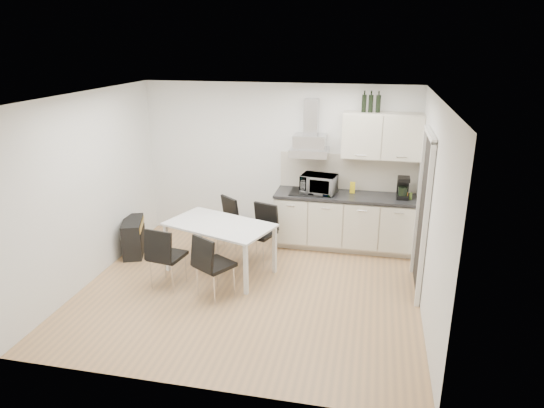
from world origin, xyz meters
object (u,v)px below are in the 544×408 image
(chair_far_left, at_px, (220,226))
(chair_near_right, at_px, (215,265))
(chair_far_right, at_px, (260,234))
(floor_speaker, at_px, (243,227))
(kitchenette, at_px, (348,199))
(dining_table, at_px, (220,229))
(guitar_amp, at_px, (134,237))
(chair_near_left, at_px, (168,256))

(chair_far_left, relative_size, chair_near_right, 1.00)
(chair_far_right, height_order, chair_near_right, same)
(floor_speaker, bearing_deg, kitchenette, 19.21)
(chair_far_left, relative_size, floor_speaker, 2.90)
(dining_table, height_order, guitar_amp, dining_table)
(chair_near_left, xyz_separation_m, chair_near_right, (0.72, -0.13, 0.00))
(chair_far_left, distance_m, guitar_amp, 1.38)
(kitchenette, relative_size, chair_far_right, 2.86)
(chair_far_left, bearing_deg, kitchenette, -124.73)
(chair_near_left, distance_m, guitar_amp, 1.33)
(kitchenette, distance_m, floor_speaker, 1.92)
(kitchenette, bearing_deg, guitar_amp, -163.99)
(chair_near_left, distance_m, floor_speaker, 2.08)
(kitchenette, relative_size, chair_near_left, 2.86)
(chair_far_left, height_order, floor_speaker, chair_far_left)
(chair_far_left, height_order, chair_far_right, same)
(chair_near_left, distance_m, chair_near_right, 0.73)
(chair_far_left, height_order, guitar_amp, chair_far_left)
(dining_table, relative_size, chair_far_left, 1.91)
(chair_far_left, height_order, chair_near_left, same)
(chair_far_left, relative_size, chair_far_right, 1.00)
(chair_near_left, bearing_deg, guitar_amp, 146.93)
(dining_table, relative_size, floor_speaker, 5.53)
(chair_near_right, distance_m, guitar_amp, 1.99)
(chair_far_left, distance_m, chair_far_right, 0.72)
(chair_far_right, bearing_deg, chair_near_left, 63.92)
(chair_near_left, bearing_deg, chair_far_left, 83.48)
(chair_far_right, distance_m, floor_speaker, 1.13)
(floor_speaker, bearing_deg, chair_near_right, -59.94)
(guitar_amp, relative_size, floor_speaker, 2.40)
(chair_near_left, height_order, floor_speaker, chair_near_left)
(kitchenette, xyz_separation_m, chair_near_right, (-1.58, -1.96, -0.39))
(chair_far_left, xyz_separation_m, guitar_amp, (-1.33, -0.36, -0.16))
(chair_near_right, xyz_separation_m, guitar_amp, (-1.70, 1.02, -0.16))
(kitchenette, bearing_deg, chair_far_left, -163.42)
(kitchenette, relative_size, guitar_amp, 3.46)
(chair_near_left, relative_size, floor_speaker, 2.90)
(chair_far_left, relative_size, guitar_amp, 1.21)
(chair_near_right, bearing_deg, chair_far_right, 105.55)
(dining_table, bearing_deg, chair_near_right, -58.90)
(guitar_amp, bearing_deg, floor_speaker, 16.13)
(kitchenette, xyz_separation_m, chair_far_left, (-1.95, -0.58, -0.39))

